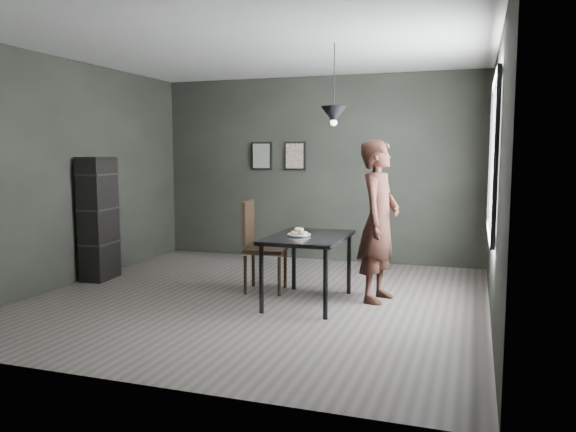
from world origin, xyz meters
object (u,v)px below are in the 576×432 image
(woman, at_px, (379,221))
(pendant_lamp, at_px, (334,115))
(white_plate, at_px, (299,235))
(shelf_unit, at_px, (99,219))
(cafe_table, at_px, (308,243))
(wood_chair, at_px, (258,240))

(woman, distance_m, pendant_lamp, 1.27)
(white_plate, height_order, shelf_unit, shelf_unit)
(white_plate, distance_m, woman, 0.91)
(cafe_table, bearing_deg, white_plate, -149.79)
(white_plate, height_order, wood_chair, wood_chair)
(white_plate, relative_size, wood_chair, 0.21)
(cafe_table, relative_size, white_plate, 5.22)
(white_plate, xyz_separation_m, wood_chair, (-0.64, 0.39, -0.14))
(cafe_table, relative_size, wood_chair, 1.11)
(wood_chair, height_order, pendant_lamp, pendant_lamp)
(white_plate, distance_m, wood_chair, 0.76)
(woman, distance_m, shelf_unit, 3.63)
(cafe_table, bearing_deg, wood_chair, 155.32)
(white_plate, height_order, pendant_lamp, pendant_lamp)
(cafe_table, xyz_separation_m, woman, (0.71, 0.35, 0.22))
(white_plate, bearing_deg, wood_chair, 148.77)
(pendant_lamp, bearing_deg, wood_chair, 166.53)
(woman, bearing_deg, pendant_lamp, 128.11)
(cafe_table, relative_size, pendant_lamp, 1.39)
(woman, xyz_separation_m, pendant_lamp, (-0.46, -0.25, 1.16))
(cafe_table, distance_m, white_plate, 0.13)
(white_plate, relative_size, pendant_lamp, 0.27)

